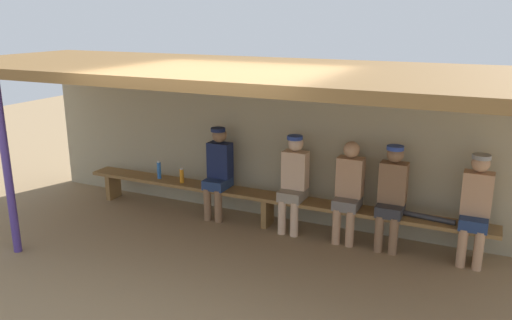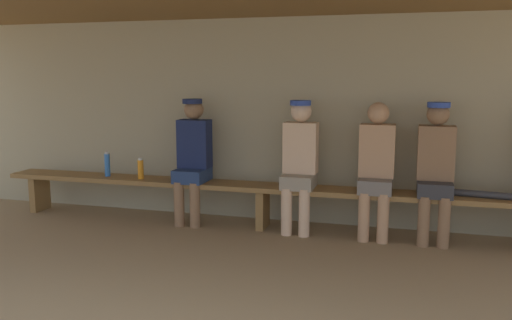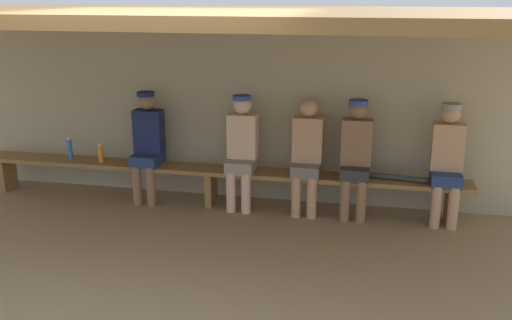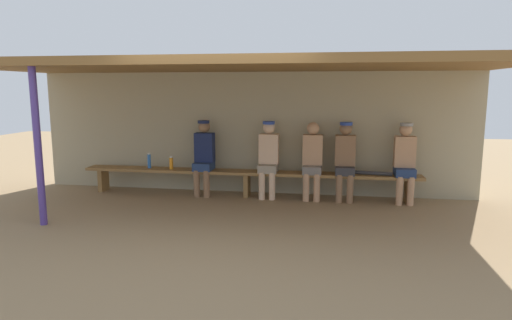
# 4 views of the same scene
# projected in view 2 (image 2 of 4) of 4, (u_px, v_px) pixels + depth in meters

# --- Properties ---
(ground_plane) EXTENTS (24.00, 24.00, 0.00)m
(ground_plane) POSITION_uv_depth(u_px,v_px,m) (211.00, 282.00, 4.16)
(ground_plane) COLOR #937754
(back_wall) EXTENTS (8.00, 0.20, 2.20)m
(back_wall) POSITION_uv_depth(u_px,v_px,m) (274.00, 120.00, 5.89)
(back_wall) COLOR tan
(back_wall) RESTS_ON ground
(bench) EXTENTS (6.00, 0.36, 0.46)m
(bench) POSITION_uv_depth(u_px,v_px,m) (263.00, 192.00, 5.57)
(bench) COLOR olive
(bench) RESTS_ON ground
(player_rightmost) EXTENTS (0.34, 0.42, 1.34)m
(player_rightmost) POSITION_uv_depth(u_px,v_px,m) (376.00, 165.00, 5.22)
(player_rightmost) COLOR slate
(player_rightmost) RESTS_ON ground
(player_shirtless_tan) EXTENTS (0.34, 0.42, 1.34)m
(player_shirtless_tan) POSITION_uv_depth(u_px,v_px,m) (436.00, 165.00, 5.07)
(player_shirtless_tan) COLOR #333338
(player_shirtless_tan) RESTS_ON ground
(player_in_red) EXTENTS (0.34, 0.42, 1.34)m
(player_in_red) POSITION_uv_depth(u_px,v_px,m) (193.00, 155.00, 5.73)
(player_in_red) COLOR navy
(player_in_red) RESTS_ON ground
(player_near_post) EXTENTS (0.34, 0.42, 1.34)m
(player_near_post) POSITION_uv_depth(u_px,v_px,m) (300.00, 159.00, 5.42)
(player_near_post) COLOR gray
(player_near_post) RESTS_ON ground
(water_bottle_green) EXTENTS (0.06, 0.06, 0.28)m
(water_bottle_green) POSITION_uv_depth(u_px,v_px,m) (107.00, 165.00, 6.03)
(water_bottle_green) COLOR blue
(water_bottle_green) RESTS_ON bench
(water_bottle_clear) EXTENTS (0.06, 0.06, 0.23)m
(water_bottle_clear) POSITION_uv_depth(u_px,v_px,m) (141.00, 169.00, 5.88)
(water_bottle_clear) COLOR orange
(water_bottle_clear) RESTS_ON bench
(baseball_bat) EXTENTS (0.84, 0.18, 0.07)m
(baseball_bat) POSITION_uv_depth(u_px,v_px,m) (475.00, 194.00, 5.00)
(baseball_bat) COLOR #333338
(baseball_bat) RESTS_ON bench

